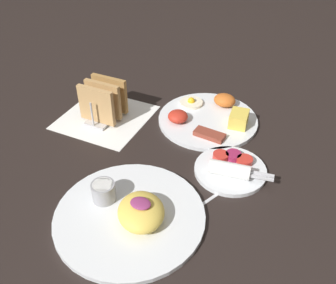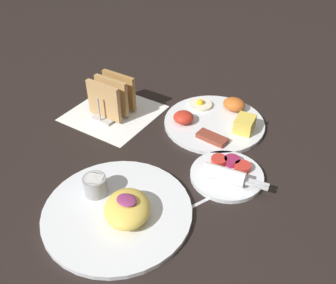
% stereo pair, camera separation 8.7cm
% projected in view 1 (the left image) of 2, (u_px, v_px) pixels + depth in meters
% --- Properties ---
extents(ground_plane, '(3.00, 3.00, 0.00)m').
position_uv_depth(ground_plane, '(166.00, 153.00, 0.89)').
color(ground_plane, black).
extents(napkin_flat, '(0.22, 0.22, 0.00)m').
position_uv_depth(napkin_flat, '(105.00, 117.00, 1.00)').
color(napkin_flat, white).
rests_on(napkin_flat, ground_plane).
extents(plate_breakfast, '(0.26, 0.26, 0.05)m').
position_uv_depth(plate_breakfast, '(209.00, 117.00, 0.99)').
color(plate_breakfast, white).
rests_on(plate_breakfast, ground_plane).
extents(plate_condiments, '(0.18, 0.16, 0.04)m').
position_uv_depth(plate_condiments, '(230.00, 169.00, 0.82)').
color(plate_condiments, white).
rests_on(plate_condiments, ground_plane).
extents(plate_foreground, '(0.29, 0.29, 0.06)m').
position_uv_depth(plate_foreground, '(131.00, 213.00, 0.72)').
color(plate_foreground, white).
rests_on(plate_foreground, ground_plane).
extents(toast_rack, '(0.10, 0.12, 0.10)m').
position_uv_depth(toast_rack, '(104.00, 101.00, 0.97)').
color(toast_rack, '#B7B7BC').
rests_on(toast_rack, ground_plane).
extents(teaspoon, '(0.06, 0.12, 0.01)m').
position_uv_depth(teaspoon, '(193.00, 210.00, 0.74)').
color(teaspoon, silver).
rests_on(teaspoon, ground_plane).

